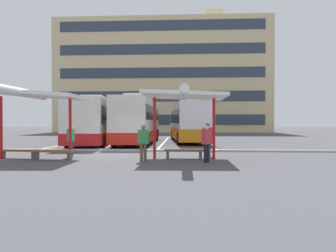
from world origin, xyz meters
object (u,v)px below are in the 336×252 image
object	(u,v)px
waiting_passenger_1	(71,139)
waiting_passenger_2	(206,141)
bench_0	(18,151)
waiting_shelter_1	(184,97)
waiting_shelter_0	(32,95)
bench_1	(53,152)
coach_bus_0	(98,122)
coach_bus_1	(138,121)
coach_bus_2	(189,123)
bench_2	(184,151)
waiting_passenger_0	(208,137)
waiting_passenger_3	(143,141)

from	to	relation	value
waiting_passenger_1	waiting_passenger_2	size ratio (longest dim) A/B	1.00
bench_0	waiting_shelter_1	distance (m)	8.31
waiting_shelter_0	waiting_passenger_2	xyz separation A→B (m)	(7.96, -0.50, -2.05)
bench_1	waiting_shelter_1	distance (m)	6.63
coach_bus_0	coach_bus_1	bearing A→B (deg)	-1.96
coach_bus_1	coach_bus_2	bearing A→B (deg)	30.49
waiting_shelter_1	bench_2	xyz separation A→B (m)	(-0.00, 0.30, -2.59)
coach_bus_2	waiting_passenger_0	distance (m)	11.16
coach_bus_0	bench_1	distance (m)	10.41
bench_2	waiting_passenger_1	world-z (taller)	waiting_passenger_1
waiting_shelter_0	bench_2	xyz separation A→B (m)	(6.99, 0.77, -2.63)
coach_bus_0	waiting_passenger_3	distance (m)	11.98
coach_bus_2	waiting_shelter_0	bearing A→B (deg)	-120.37
waiting_shelter_0	bench_0	bearing A→B (deg)	157.65
coach_bus_1	waiting_shelter_1	xyz separation A→B (m)	(3.65, -9.82, 1.14)
coach_bus_1	waiting_passenger_0	world-z (taller)	coach_bus_1
coach_bus_1	waiting_shelter_0	xyz separation A→B (m)	(-3.34, -10.29, 1.18)
waiting_passenger_2	bench_2	bearing A→B (deg)	127.22
bench_1	waiting_passenger_3	distance (m)	4.36
coach_bus_2	waiting_shelter_0	distance (m)	14.78
coach_bus_2	bench_2	world-z (taller)	coach_bus_2
bench_0	waiting_passenger_3	bearing A→B (deg)	-6.86
waiting_passenger_1	waiting_shelter_0	bearing A→B (deg)	-142.88
bench_2	waiting_passenger_1	xyz separation A→B (m)	(-5.60, 0.29, 0.58)
bench_2	waiting_passenger_2	distance (m)	1.69
waiting_shelter_0	waiting_shelter_1	world-z (taller)	waiting_shelter_0
coach_bus_1	bench_2	xyz separation A→B (m)	(3.65, -9.52, -1.45)
coach_bus_2	waiting_passenger_2	bearing A→B (deg)	-87.77
waiting_passenger_1	coach_bus_0	bearing A→B (deg)	98.57
coach_bus_0	waiting_shelter_0	distance (m)	10.47
coach_bus_1	waiting_passenger_0	bearing A→B (deg)	-60.91
coach_bus_2	waiting_passenger_3	distance (m)	13.28
coach_bus_2	waiting_passenger_0	world-z (taller)	coach_bus_2
bench_2	bench_1	bearing A→B (deg)	-173.96
bench_1	waiting_passenger_3	xyz separation A→B (m)	(4.30, -0.49, 0.59)
bench_0	waiting_shelter_1	bearing A→B (deg)	0.72
waiting_passenger_3	waiting_passenger_2	bearing A→B (deg)	-2.78
waiting_passenger_0	coach_bus_0	bearing A→B (deg)	132.91
coach_bus_2	bench_0	xyz separation A→B (m)	(-8.34, -12.33, -1.32)
coach_bus_0	waiting_passenger_0	distance (m)	12.06
coach_bus_2	bench_2	bearing A→B (deg)	-92.15
waiting_shelter_0	waiting_passenger_0	xyz separation A→B (m)	(8.18, 1.58, -1.98)
bench_0	waiting_passenger_3	world-z (taller)	waiting_passenger_3
waiting_passenger_0	coach_bus_2	bearing A→B (deg)	93.80
waiting_passenger_2	bench_1	bearing A→B (deg)	174.97
coach_bus_1	bench_1	xyz separation A→B (m)	(-2.44, -10.16, -1.45)
waiting_passenger_2	waiting_shelter_0	bearing A→B (deg)	176.43
waiting_passenger_0	waiting_shelter_0	bearing A→B (deg)	-169.04
coach_bus_1	bench_0	distance (m)	10.88
bench_1	bench_2	size ratio (longest dim) A/B	1.04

